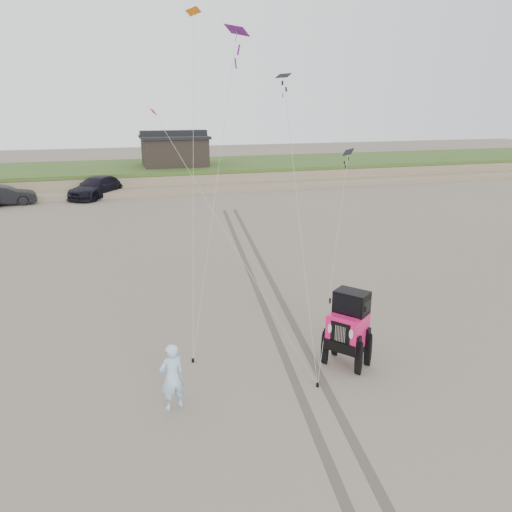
{
  "coord_description": "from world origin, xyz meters",
  "views": [
    {
      "loc": [
        -4.29,
        -12.77,
        7.68
      ],
      "look_at": [
        0.34,
        3.0,
        2.6
      ],
      "focal_mm": 35.0,
      "sensor_mm": 36.0,
      "label": 1
    }
  ],
  "objects_px": {
    "man": "(172,377)",
    "truck_c": "(97,187)",
    "cabin": "(174,150)",
    "jeep": "(347,337)",
    "truck_b": "(4,195)"
  },
  "relations": [
    {
      "from": "jeep",
      "to": "truck_c",
      "type": "bearing_deg",
      "value": 155.28
    },
    {
      "from": "truck_c",
      "to": "jeep",
      "type": "bearing_deg",
      "value": -41.46
    },
    {
      "from": "jeep",
      "to": "truck_b",
      "type": "bearing_deg",
      "value": 167.51
    },
    {
      "from": "truck_c",
      "to": "cabin",
      "type": "bearing_deg",
      "value": 74.34
    },
    {
      "from": "man",
      "to": "truck_c",
      "type": "bearing_deg",
      "value": -103.88
    },
    {
      "from": "truck_c",
      "to": "man",
      "type": "height_order",
      "value": "man"
    },
    {
      "from": "cabin",
      "to": "truck_b",
      "type": "distance_m",
      "value": 16.35
    },
    {
      "from": "truck_c",
      "to": "jeep",
      "type": "height_order",
      "value": "jeep"
    },
    {
      "from": "cabin",
      "to": "man",
      "type": "xyz_separation_m",
      "value": [
        -5.17,
        -38.28,
        -2.32
      ]
    },
    {
      "from": "cabin",
      "to": "jeep",
      "type": "distance_m",
      "value": 37.58
    },
    {
      "from": "truck_b",
      "to": "cabin",
      "type": "bearing_deg",
      "value": -69.23
    },
    {
      "from": "cabin",
      "to": "jeep",
      "type": "xyz_separation_m",
      "value": [
        0.17,
        -37.51,
        -2.3
      ]
    },
    {
      "from": "cabin",
      "to": "jeep",
      "type": "relative_size",
      "value": 1.27
    },
    {
      "from": "jeep",
      "to": "man",
      "type": "height_order",
      "value": "jeep"
    },
    {
      "from": "truck_c",
      "to": "man",
      "type": "relative_size",
      "value": 3.2
    }
  ]
}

